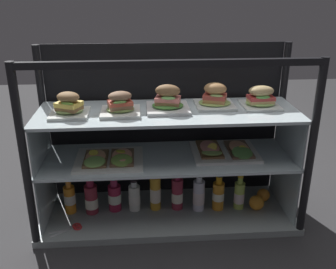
{
  "coord_description": "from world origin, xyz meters",
  "views": [
    {
      "loc": [
        -0.14,
        -1.82,
        1.22
      ],
      "look_at": [
        0.0,
        0.0,
        0.49
      ],
      "focal_mm": 41.58,
      "sensor_mm": 36.0,
      "label": 1
    }
  ],
  "objects_px": {
    "plated_roll_sandwich_mid_right": "(168,101)",
    "juice_bottle_front_second": "(115,196)",
    "plated_roll_sandwich_mid_left": "(215,98)",
    "plated_roll_sandwich_far_right": "(261,98)",
    "orange_fruit_near_left_post": "(263,195)",
    "kitchen_scissors": "(73,228)",
    "juice_bottle_back_left": "(91,198)",
    "juice_bottle_tucked_behind": "(155,192)",
    "juice_bottle_back_right": "(199,195)",
    "open_sandwich_tray_right_of_center": "(109,159)",
    "juice_bottle_near_post": "(70,198)",
    "open_sandwich_tray_far_right": "(225,151)",
    "juice_bottle_front_fourth": "(239,195)",
    "juice_bottle_front_middle": "(218,194)",
    "juice_bottle_front_right_end": "(177,193)",
    "orange_fruit_beside_bottles": "(257,203)",
    "plated_roll_sandwich_left_of_center": "(69,106)",
    "plated_roll_sandwich_near_left_corner": "(120,106)",
    "juice_bottle_back_center": "(134,197)"
  },
  "relations": [
    {
      "from": "plated_roll_sandwich_mid_left",
      "to": "juice_bottle_tucked_behind",
      "type": "relative_size",
      "value": 0.78
    },
    {
      "from": "plated_roll_sandwich_mid_left",
      "to": "kitchen_scissors",
      "type": "bearing_deg",
      "value": -165.72
    },
    {
      "from": "plated_roll_sandwich_far_right",
      "to": "juice_bottle_back_right",
      "type": "height_order",
      "value": "plated_roll_sandwich_far_right"
    },
    {
      "from": "plated_roll_sandwich_far_right",
      "to": "juice_bottle_tucked_behind",
      "type": "relative_size",
      "value": 0.74
    },
    {
      "from": "plated_roll_sandwich_far_right",
      "to": "open_sandwich_tray_right_of_center",
      "type": "bearing_deg",
      "value": -174.92
    },
    {
      "from": "plated_roll_sandwich_mid_left",
      "to": "plated_roll_sandwich_far_right",
      "type": "relative_size",
      "value": 1.05
    },
    {
      "from": "juice_bottle_tucked_behind",
      "to": "orange_fruit_beside_bottles",
      "type": "relative_size",
      "value": 3.09
    },
    {
      "from": "plated_roll_sandwich_far_right",
      "to": "juice_bottle_back_right",
      "type": "distance_m",
      "value": 0.61
    },
    {
      "from": "juice_bottle_front_fourth",
      "to": "orange_fruit_near_left_post",
      "type": "bearing_deg",
      "value": 20.0
    },
    {
      "from": "plated_roll_sandwich_left_of_center",
      "to": "juice_bottle_front_middle",
      "type": "xyz_separation_m",
      "value": [
        0.75,
        0.03,
        -0.53
      ]
    },
    {
      "from": "open_sandwich_tray_far_right",
      "to": "juice_bottle_front_fourth",
      "type": "xyz_separation_m",
      "value": [
        0.09,
        -0.02,
        -0.26
      ]
    },
    {
      "from": "open_sandwich_tray_far_right",
      "to": "juice_bottle_front_middle",
      "type": "xyz_separation_m",
      "value": [
        -0.02,
        -0.02,
        -0.25
      ]
    },
    {
      "from": "plated_roll_sandwich_mid_right",
      "to": "plated_roll_sandwich_mid_left",
      "type": "distance_m",
      "value": 0.25
    },
    {
      "from": "juice_bottle_back_right",
      "to": "orange_fruit_beside_bottles",
      "type": "xyz_separation_m",
      "value": [
        0.32,
        -0.03,
        -0.05
      ]
    },
    {
      "from": "juice_bottle_front_right_end",
      "to": "orange_fruit_beside_bottles",
      "type": "relative_size",
      "value": 2.9
    },
    {
      "from": "juice_bottle_front_fourth",
      "to": "orange_fruit_near_left_post",
      "type": "height_order",
      "value": "juice_bottle_front_fourth"
    },
    {
      "from": "juice_bottle_front_right_end",
      "to": "juice_bottle_front_fourth",
      "type": "relative_size",
      "value": 1.16
    },
    {
      "from": "plated_roll_sandwich_left_of_center",
      "to": "juice_bottle_front_right_end",
      "type": "height_order",
      "value": "plated_roll_sandwich_left_of_center"
    },
    {
      "from": "orange_fruit_beside_bottles",
      "to": "orange_fruit_near_left_post",
      "type": "distance_m",
      "value": 0.11
    },
    {
      "from": "plated_roll_sandwich_far_right",
      "to": "open_sandwich_tray_right_of_center",
      "type": "height_order",
      "value": "plated_roll_sandwich_far_right"
    },
    {
      "from": "juice_bottle_front_fourth",
      "to": "juice_bottle_tucked_behind",
      "type": "bearing_deg",
      "value": 176.99
    },
    {
      "from": "orange_fruit_beside_bottles",
      "to": "plated_roll_sandwich_left_of_center",
      "type": "bearing_deg",
      "value": -179.69
    },
    {
      "from": "plated_roll_sandwich_left_of_center",
      "to": "open_sandwich_tray_right_of_center",
      "type": "distance_m",
      "value": 0.33
    },
    {
      "from": "plated_roll_sandwich_near_left_corner",
      "to": "juice_bottle_back_left",
      "type": "xyz_separation_m",
      "value": [
        -0.18,
        0.04,
        -0.53
      ]
    },
    {
      "from": "juice_bottle_near_post",
      "to": "orange_fruit_beside_bottles",
      "type": "height_order",
      "value": "juice_bottle_near_post"
    },
    {
      "from": "plated_roll_sandwich_mid_right",
      "to": "orange_fruit_beside_bottles",
      "type": "xyz_separation_m",
      "value": [
        0.49,
        -0.04,
        -0.58
      ]
    },
    {
      "from": "plated_roll_sandwich_far_right",
      "to": "juice_bottle_back_center",
      "type": "bearing_deg",
      "value": -179.29
    },
    {
      "from": "plated_roll_sandwich_mid_left",
      "to": "orange_fruit_near_left_post",
      "type": "bearing_deg",
      "value": 0.35
    },
    {
      "from": "plated_roll_sandwich_mid_left",
      "to": "juice_bottle_front_right_end",
      "type": "xyz_separation_m",
      "value": [
        -0.19,
        -0.04,
        -0.53
      ]
    },
    {
      "from": "plated_roll_sandwich_near_left_corner",
      "to": "kitchen_scissors",
      "type": "relative_size",
      "value": 1.13
    },
    {
      "from": "kitchen_scissors",
      "to": "juice_bottle_back_right",
      "type": "bearing_deg",
      "value": 11.19
    },
    {
      "from": "juice_bottle_front_fourth",
      "to": "plated_roll_sandwich_far_right",
      "type": "bearing_deg",
      "value": 21.37
    },
    {
      "from": "plated_roll_sandwich_mid_left",
      "to": "orange_fruit_near_left_post",
      "type": "height_order",
      "value": "plated_roll_sandwich_mid_left"
    },
    {
      "from": "plated_roll_sandwich_near_left_corner",
      "to": "juice_bottle_front_right_end",
      "type": "height_order",
      "value": "plated_roll_sandwich_near_left_corner"
    },
    {
      "from": "open_sandwich_tray_right_of_center",
      "to": "kitchen_scissors",
      "type": "xyz_separation_m",
      "value": [
        -0.19,
        -0.1,
        -0.34
      ]
    },
    {
      "from": "open_sandwich_tray_right_of_center",
      "to": "juice_bottle_near_post",
      "type": "height_order",
      "value": "open_sandwich_tray_right_of_center"
    },
    {
      "from": "orange_fruit_near_left_post",
      "to": "kitchen_scissors",
      "type": "distance_m",
      "value": 1.06
    },
    {
      "from": "open_sandwich_tray_right_of_center",
      "to": "juice_bottle_front_middle",
      "type": "xyz_separation_m",
      "value": [
        0.57,
        0.04,
        -0.25
      ]
    },
    {
      "from": "plated_roll_sandwich_left_of_center",
      "to": "kitchen_scissors",
      "type": "relative_size",
      "value": 1.08
    },
    {
      "from": "plated_roll_sandwich_mid_right",
      "to": "juice_bottle_back_center",
      "type": "xyz_separation_m",
      "value": [
        -0.18,
        0.01,
        -0.54
      ]
    },
    {
      "from": "open_sandwich_tray_right_of_center",
      "to": "juice_bottle_front_fourth",
      "type": "relative_size",
      "value": 1.66
    },
    {
      "from": "plated_roll_sandwich_far_right",
      "to": "kitchen_scissors",
      "type": "xyz_separation_m",
      "value": [
        -0.97,
        -0.16,
        -0.61
      ]
    },
    {
      "from": "plated_roll_sandwich_mid_right",
      "to": "juice_bottle_front_second",
      "type": "xyz_separation_m",
      "value": [
        -0.29,
        0.02,
        -0.54
      ]
    },
    {
      "from": "plated_roll_sandwich_mid_right",
      "to": "juice_bottle_back_left",
      "type": "relative_size",
      "value": 0.95
    },
    {
      "from": "juice_bottle_front_second",
      "to": "plated_roll_sandwich_far_right",
      "type": "bearing_deg",
      "value": 0.17
    },
    {
      "from": "juice_bottle_front_right_end",
      "to": "orange_fruit_near_left_post",
      "type": "xyz_separation_m",
      "value": [
        0.5,
        0.04,
        -0.05
      ]
    },
    {
      "from": "juice_bottle_tucked_behind",
      "to": "juice_bottle_back_right",
      "type": "distance_m",
      "value": 0.24
    },
    {
      "from": "plated_roll_sandwich_left_of_center",
      "to": "juice_bottle_back_left",
      "type": "height_order",
      "value": "plated_roll_sandwich_left_of_center"
    },
    {
      "from": "juice_bottle_tucked_behind",
      "to": "plated_roll_sandwich_far_right",
      "type": "bearing_deg",
      "value": 0.84
    },
    {
      "from": "open_sandwich_tray_right_of_center",
      "to": "juice_bottle_back_center",
      "type": "relative_size",
      "value": 1.84
    }
  ]
}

